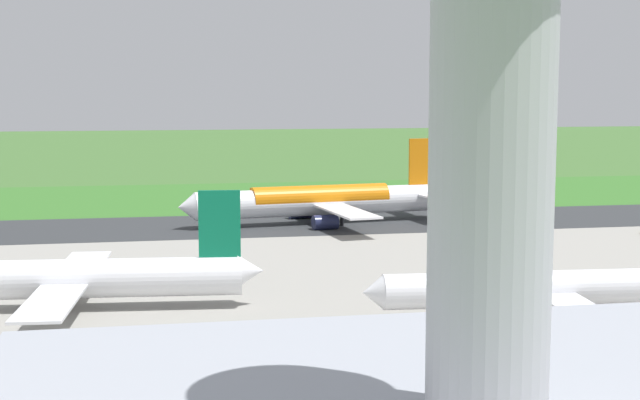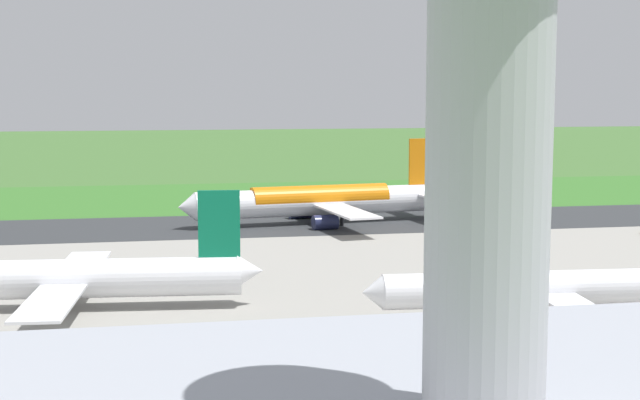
{
  "view_description": "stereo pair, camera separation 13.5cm",
  "coord_description": "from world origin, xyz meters",
  "px_view_note": "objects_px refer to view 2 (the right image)",
  "views": [
    {
      "loc": [
        47.4,
        172.03,
        25.69
      ],
      "look_at": [
        14.98,
        0.0,
        4.5
      ],
      "focal_mm": 52.31,
      "sensor_mm": 36.0,
      "label": 1
    },
    {
      "loc": [
        47.27,
        172.05,
        25.69
      ],
      "look_at": [
        14.98,
        0.0,
        4.5
      ],
      "focal_mm": 52.31,
      "sensor_mm": 36.0,
      "label": 2
    }
  ],
  "objects_px": {
    "airliner_main": "(322,201)",
    "traffic_cone_orange": "(230,200)",
    "airliner_parked_mid": "(545,287)",
    "airliner_parked_far": "(62,278)",
    "service_truck_baggage": "(120,271)",
    "no_stopping_sign": "(251,193)"
  },
  "relations": [
    {
      "from": "airliner_main",
      "to": "no_stopping_sign",
      "type": "distance_m",
      "value": 38.65
    },
    {
      "from": "airliner_main",
      "to": "traffic_cone_orange",
      "type": "height_order",
      "value": "airliner_main"
    },
    {
      "from": "airliner_parked_mid",
      "to": "traffic_cone_orange",
      "type": "relative_size",
      "value": 75.23
    },
    {
      "from": "airliner_main",
      "to": "airliner_parked_far",
      "type": "xyz_separation_m",
      "value": [
        42.53,
        62.53,
        -0.58
      ]
    },
    {
      "from": "traffic_cone_orange",
      "to": "service_truck_baggage",
      "type": "bearing_deg",
      "value": 75.36
    },
    {
      "from": "airliner_main",
      "to": "airliner_parked_mid",
      "type": "xyz_separation_m",
      "value": [
        -11.24,
        75.56,
        -1.06
      ]
    },
    {
      "from": "airliner_parked_mid",
      "to": "airliner_parked_far",
      "type": "relative_size",
      "value": 0.87
    },
    {
      "from": "airliner_parked_far",
      "to": "service_truck_baggage",
      "type": "bearing_deg",
      "value": -112.13
    },
    {
      "from": "service_truck_baggage",
      "to": "traffic_cone_orange",
      "type": "bearing_deg",
      "value": -104.64
    },
    {
      "from": "airliner_main",
      "to": "airliner_parked_far",
      "type": "distance_m",
      "value": 75.63
    },
    {
      "from": "airliner_parked_mid",
      "to": "no_stopping_sign",
      "type": "distance_m",
      "value": 114.86
    },
    {
      "from": "airliner_main",
      "to": "no_stopping_sign",
      "type": "bearing_deg",
      "value": -76.14
    },
    {
      "from": "airliner_main",
      "to": "airliner_parked_far",
      "type": "bearing_deg",
      "value": 55.78
    },
    {
      "from": "airliner_parked_far",
      "to": "traffic_cone_orange",
      "type": "relative_size",
      "value": 86.05
    },
    {
      "from": "airliner_main",
      "to": "airliner_parked_mid",
      "type": "bearing_deg",
      "value": 98.46
    },
    {
      "from": "airliner_main",
      "to": "traffic_cone_orange",
      "type": "relative_size",
      "value": 98.35
    },
    {
      "from": "service_truck_baggage",
      "to": "no_stopping_sign",
      "type": "height_order",
      "value": "no_stopping_sign"
    },
    {
      "from": "airliner_main",
      "to": "traffic_cone_orange",
      "type": "distance_m",
      "value": 40.27
    },
    {
      "from": "airliner_parked_far",
      "to": "service_truck_baggage",
      "type": "height_order",
      "value": "airliner_parked_far"
    },
    {
      "from": "service_truck_baggage",
      "to": "no_stopping_sign",
      "type": "relative_size",
      "value": 2.08
    },
    {
      "from": "airliner_parked_mid",
      "to": "traffic_cone_orange",
      "type": "bearing_deg",
      "value": -77.31
    },
    {
      "from": "airliner_parked_far",
      "to": "no_stopping_sign",
      "type": "distance_m",
      "value": 105.39
    }
  ]
}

